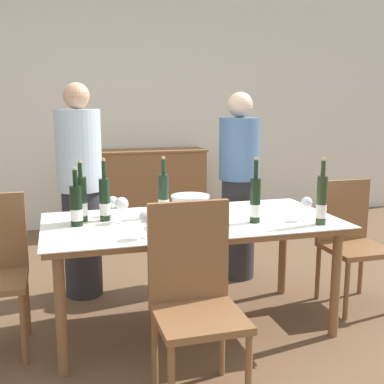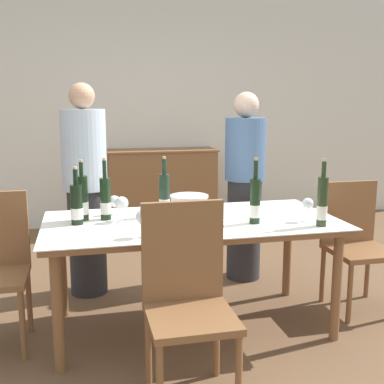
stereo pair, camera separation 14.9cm
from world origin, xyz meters
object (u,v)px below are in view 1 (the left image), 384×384
Objects in this scene: sideboard_cabinet at (151,189)px; wine_bottle_0 at (105,200)px; person_host at (80,192)px; chair_right_end at (350,235)px; dining_table at (192,230)px; wine_glass_0 at (113,203)px; wine_bottle_4 at (76,206)px; wine_glass_2 at (307,204)px; wine_bottle_5 at (164,196)px; wine_bottle_1 at (255,201)px; person_guest_left at (239,187)px; wine_glass_3 at (122,205)px; wine_bottle_3 at (322,201)px; ice_bucket at (190,209)px; wine_bottle_2 at (81,200)px; chair_near_front at (194,290)px; wine_glass_1 at (147,218)px.

sideboard_cabinet is 3.22× the size of wine_bottle_0.
person_host is (-0.12, 0.62, -0.06)m from wine_bottle_0.
dining_table is at bearing -175.93° from chair_right_end.
wine_glass_0 is (-0.47, 0.25, 0.16)m from dining_table.
wine_bottle_4 is 1.42m from wine_glass_2.
wine_bottle_5 is 0.80m from person_host.
wine_bottle_0 is at bearing -79.34° from person_host.
chair_right_end is (1.37, -0.05, -0.35)m from wine_bottle_5.
wine_bottle_1 reaches higher than wine_glass_0.
wine_bottle_1 is 0.26× the size of person_guest_left.
wine_bottle_1 reaches higher than wine_bottle_0.
dining_table is 0.58m from wine_bottle_0.
person_guest_left reaches higher than wine_bottle_1.
wine_bottle_3 is at bearing -17.79° from wine_glass_3.
wine_glass_2 is (1.40, -0.25, -0.01)m from wine_bottle_4.
chair_right_end is at bearing -50.45° from person_guest_left.
wine_bottle_1 reaches higher than wine_glass_2.
dining_table is 7.96× the size of ice_bucket.
wine_bottle_3 reaches higher than chair_right_end.
person_host is at bearing 106.55° from wine_glass_3.
wine_glass_0 is at bearing 25.18° from wine_bottle_2.
dining_table is 0.74m from wine_glass_2.
chair_near_front is (-0.18, -0.68, -0.11)m from dining_table.
person_host is 1.28m from person_guest_left.
person_host is at bearing 85.14° from wine_bottle_4.
wine_bottle_1 reaches higher than ice_bucket.
chair_right_end is (0.49, 0.41, -0.36)m from wine_bottle_3.
wine_glass_0 is (0.06, 0.11, -0.04)m from wine_bottle_0.
wine_glass_0 is 0.08× the size of person_host.
dining_table is at bearing 42.99° from wine_glass_1.
wine_glass_2 is at bearing -10.21° from wine_bottle_4.
chair_right_end is at bearing -2.21° from wine_bottle_5.
wine_glass_2 is 1.00m from person_guest_left.
wine_glass_2 is at bearing -15.99° from dining_table.
wine_bottle_3 is 0.26× the size of person_guest_left.
wine_bottle_1 is 0.81m from chair_near_front.
wine_glass_0 is at bearing 98.84° from wine_glass_3.
wine_bottle_4 is 2.26× the size of wine_glass_1.
wine_bottle_4 is at bearing -109.27° from wine_bottle_2.
wine_glass_1 is (0.18, -0.46, -0.02)m from wine_bottle_0.
wine_bottle_4 reaches higher than dining_table.
wine_bottle_5 is at bearing 87.75° from chair_near_front.
chair_right_end is at bearing -5.56° from wine_glass_0.
wine_bottle_4 is 0.22× the size of person_host.
dining_table is 12.32× the size of wine_glass_2.
wine_bottle_0 is (-0.77, -2.47, 0.39)m from sideboard_cabinet.
wine_bottle_0 is at bearing 159.88° from wine_bottle_3.
wine_bottle_1 is 3.10× the size of wine_glass_0.
chair_near_front is at bearing -70.94° from wine_glass_3.
ice_bucket is 0.74m from wine_glass_2.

